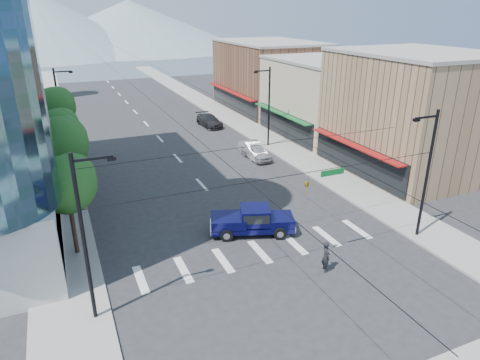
{
  "coord_description": "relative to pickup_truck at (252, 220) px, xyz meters",
  "views": [
    {
      "loc": [
        -11.04,
        -20.25,
        14.85
      ],
      "look_at": [
        0.67,
        6.79,
        3.0
      ],
      "focal_mm": 32.0,
      "sensor_mm": 36.0,
      "label": 1
    }
  ],
  "objects": [
    {
      "name": "shop_mid",
      "position": [
        19.63,
        19.99,
        3.46
      ],
      "size": [
        12.0,
        14.0,
        9.0
      ],
      "primitive_type": "cube",
      "color": "tan",
      "rests_on": "ground"
    },
    {
      "name": "parked_car_near",
      "position": [
        7.23,
        14.41,
        -0.27
      ],
      "size": [
        2.03,
        4.59,
        1.53
      ],
      "primitive_type": "imported",
      "rotation": [
        0.0,
        0.0,
        0.05
      ],
      "color": "#AEAEB3",
      "rests_on": "ground"
    },
    {
      "name": "tree_far",
      "position": [
        -11.44,
        23.09,
        4.55
      ],
      "size": [
        4.09,
        4.09,
        7.52
      ],
      "color": "black",
      "rests_on": "ground"
    },
    {
      "name": "sidewalk_right",
      "position": [
        11.63,
        35.99,
        -0.97
      ],
      "size": [
        4.0,
        120.0,
        0.15
      ],
      "primitive_type": "cube",
      "color": "gray",
      "rests_on": "ground"
    },
    {
      "name": "clock_tower",
      "position": [
        -16.87,
        57.99,
        9.6
      ],
      "size": [
        4.8,
        4.8,
        20.4
      ],
      "color": "#8C6B4C",
      "rests_on": "ground"
    },
    {
      "name": "mountain_left",
      "position": [
        -15.37,
        145.99,
        9.96
      ],
      "size": [
        80.0,
        80.0,
        22.0
      ],
      "primitive_type": "cone",
      "color": "gray",
      "rests_on": "ground"
    },
    {
      "name": "tree_midnear",
      "position": [
        -11.44,
        9.09,
        4.55
      ],
      "size": [
        4.09,
        4.09,
        7.52
      ],
      "color": "black",
      "rests_on": "ground"
    },
    {
      "name": "signal_rig",
      "position": [
        -0.18,
        -5.01,
        3.6
      ],
      "size": [
        21.8,
        0.2,
        9.0
      ],
      "color": "black",
      "rests_on": "ground"
    },
    {
      "name": "sidewalk_left",
      "position": [
        -12.37,
        35.99,
        -0.97
      ],
      "size": [
        4.0,
        120.0,
        0.15
      ],
      "primitive_type": "cube",
      "color": "gray",
      "rests_on": "ground"
    },
    {
      "name": "pickup_truck",
      "position": [
        0.0,
        0.0,
        0.0
      ],
      "size": [
        6.24,
        3.91,
        2.0
      ],
      "rotation": [
        0.0,
        0.0,
        -0.34
      ],
      "color": "#060732",
      "rests_on": "ground"
    },
    {
      "name": "parked_car_far",
      "position": [
        7.23,
        29.24,
        -0.26
      ],
      "size": [
        2.51,
        5.51,
        1.56
      ],
      "primitive_type": "imported",
      "rotation": [
        0.0,
        0.0,
        0.06
      ],
      "color": "#282729",
      "rests_on": "ground"
    },
    {
      "name": "pedestrian",
      "position": [
        2.13,
        -6.01,
        -0.05
      ],
      "size": [
        0.64,
        0.82,
        1.99
      ],
      "primitive_type": "imported",
      "rotation": [
        0.0,
        0.0,
        1.33
      ],
      "color": "black",
      "rests_on": "ground"
    },
    {
      "name": "lamp_pole_ne",
      "position": [
        10.3,
        17.99,
        3.9
      ],
      "size": [
        2.0,
        0.25,
        9.0
      ],
      "color": "black",
      "rests_on": "ground"
    },
    {
      "name": "shop_near",
      "position": [
        19.63,
        5.99,
        4.46
      ],
      "size": [
        12.0,
        14.0,
        11.0
      ],
      "primitive_type": "cube",
      "color": "#8C6B4C",
      "rests_on": "ground"
    },
    {
      "name": "tree_midfar",
      "position": [
        -11.44,
        16.09,
        3.95
      ],
      "size": [
        3.65,
        3.64,
        6.71
      ],
      "color": "black",
      "rests_on": "ground"
    },
    {
      "name": "ground",
      "position": [
        -0.37,
        -4.01,
        -1.04
      ],
      "size": [
        160.0,
        160.0,
        0.0
      ],
      "primitive_type": "plane",
      "color": "#28282B",
      "rests_on": "ground"
    },
    {
      "name": "lamp_pole_nw",
      "position": [
        -11.04,
        25.99,
        3.9
      ],
      "size": [
        2.0,
        0.25,
        9.0
      ],
      "color": "black",
      "rests_on": "ground"
    },
    {
      "name": "parked_car_mid",
      "position": [
        7.26,
        15.42,
        -0.26
      ],
      "size": [
        1.77,
        4.8,
        1.57
      ],
      "primitive_type": "imported",
      "rotation": [
        0.0,
        0.0,
        -0.02
      ],
      "color": "#BBBBBB",
      "rests_on": "ground"
    },
    {
      "name": "mountain_right",
      "position": [
        19.63,
        155.99,
        7.96
      ],
      "size": [
        90.0,
        90.0,
        18.0
      ],
      "primitive_type": "cone",
      "color": "gray",
      "rests_on": "ground"
    },
    {
      "name": "shop_far",
      "position": [
        19.63,
        35.99,
        3.96
      ],
      "size": [
        12.0,
        18.0,
        10.0
      ],
      "primitive_type": "cube",
      "color": "brown",
      "rests_on": "ground"
    },
    {
      "name": "tree_near",
      "position": [
        -11.44,
        2.09,
        3.95
      ],
      "size": [
        3.65,
        3.64,
        6.71
      ],
      "color": "black",
      "rests_on": "ground"
    }
  ]
}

